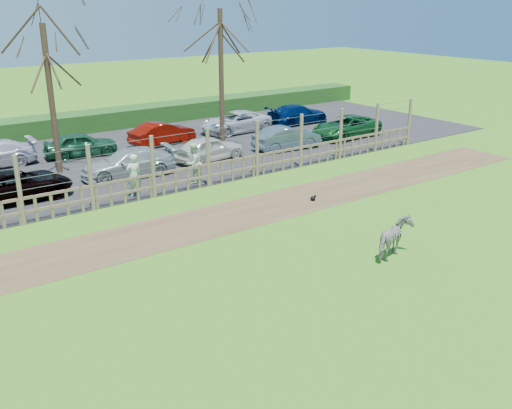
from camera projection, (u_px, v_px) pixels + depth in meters
ground at (278, 271)px, 16.48m from camera, size 120.00×120.00×0.00m
dirt_strip at (200, 224)px, 19.92m from camera, size 34.00×2.80×0.01m
asphalt at (95, 161)px, 27.57m from camera, size 44.00×13.00×0.04m
hedge at (50, 126)px, 32.74m from camera, size 46.00×2.00×1.10m
fence at (154, 178)px, 22.33m from camera, size 30.16×0.16×2.50m
tree_mid at (47, 63)px, 24.07m from camera, size 4.80×4.80×6.83m
tree_right at (221, 44)px, 29.26m from camera, size 4.80×4.80×7.35m
zebra at (395, 239)px, 17.13m from camera, size 1.59×1.11×1.23m
visitor_a at (134, 175)px, 22.34m from camera, size 0.66×0.47×1.72m
visitor_b at (193, 163)px, 24.01m from camera, size 1.01×0.89×1.72m
crow at (313, 198)px, 22.20m from camera, size 0.26×0.20×0.22m
car_2 at (15, 185)px, 21.98m from camera, size 4.37×2.11×1.20m
car_3 at (128, 163)px, 25.03m from camera, size 4.29×2.12×1.20m
car_4 at (209, 148)px, 27.49m from camera, size 3.67×1.83×1.20m
car_5 at (287, 138)px, 29.59m from camera, size 3.75×1.61×1.20m
car_6 at (346, 127)px, 32.18m from camera, size 4.43×2.24×1.20m
car_10 at (81, 144)px, 28.26m from camera, size 3.68×1.89×1.20m
car_11 at (162, 133)px, 30.60m from camera, size 3.78×1.76×1.20m
car_12 at (236, 122)px, 33.46m from camera, size 4.39×2.16×1.20m
car_13 at (297, 114)px, 35.72m from camera, size 4.16×1.74×1.20m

